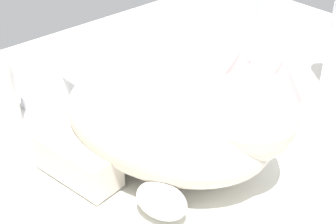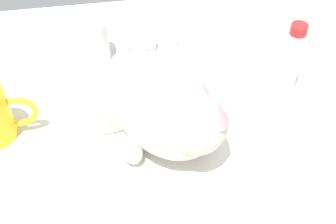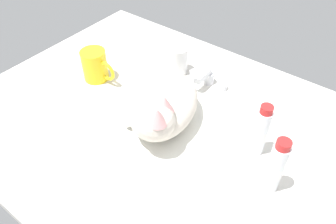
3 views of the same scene
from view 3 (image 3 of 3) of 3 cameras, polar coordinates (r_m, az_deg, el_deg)
name	(u,v)px [view 3 (image 3 of 3)]	position (r cm, az deg, el deg)	size (l,w,h in cm)	color
ground_plane	(165,126)	(90.57, -0.60, -2.38)	(110.00, 82.50, 3.00)	silver
sink_basin	(164,121)	(89.28, -0.61, -1.57)	(33.55, 33.55, 0.62)	silver
faucet	(207,78)	(101.29, 6.73, 5.94)	(13.32, 8.84, 5.62)	silver
cat	(162,108)	(83.69, -1.08, 0.78)	(23.30, 28.74, 14.94)	beige
coffee_mug	(95,65)	(103.66, -12.44, 7.87)	(12.07, 7.64, 9.74)	yellow
rinse_cup	(177,60)	(104.78, 1.65, 9.04)	(6.50, 6.50, 8.72)	white
toothpaste_bottle	(261,131)	(80.53, 15.74, -3.24)	(3.54, 3.54, 14.78)	white
mouthwash_bottle	(276,167)	(74.14, 18.11, -9.03)	(3.70, 3.70, 15.14)	white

